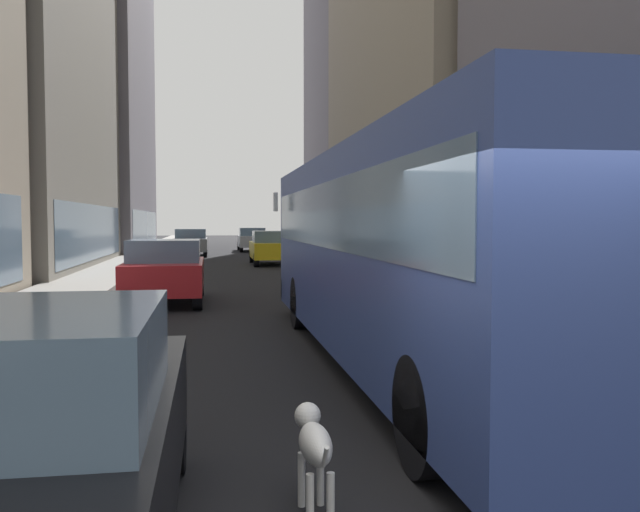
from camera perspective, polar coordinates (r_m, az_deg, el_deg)
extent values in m
plane|color=black|center=(39.16, -6.87, -0.09)|extent=(120.00, 120.00, 0.00)
cube|color=gray|center=(39.33, -15.20, -0.05)|extent=(2.40, 110.00, 0.15)
cube|color=gray|center=(39.81, 1.35, 0.09)|extent=(2.40, 110.00, 0.15)
cube|color=slate|center=(31.21, -18.65, 1.93)|extent=(0.08, 15.51, 2.40)
cube|color=slate|center=(49.78, -14.58, 2.33)|extent=(0.08, 17.11, 2.40)
cube|color=slate|center=(33.85, 3.82, 2.15)|extent=(0.08, 18.81, 2.40)
cube|color=slate|center=(59.10, 4.32, 15.06)|extent=(8.30, 22.84, 28.92)
cube|color=slate|center=(56.97, 0.22, 2.49)|extent=(0.08, 20.56, 2.40)
cube|color=#33478C|center=(9.77, 7.68, 0.54)|extent=(2.55, 11.50, 2.75)
cube|color=slate|center=(9.76, 7.70, 3.44)|extent=(2.57, 11.04, 0.90)
cube|color=black|center=(15.38, 1.43, -2.75)|extent=(2.55, 0.16, 0.44)
cylinder|color=black|center=(13.09, -1.66, -3.98)|extent=(0.30, 1.00, 1.00)
cylinder|color=black|center=(13.57, 7.81, -3.76)|extent=(0.30, 1.00, 1.00)
cylinder|color=black|center=(5.69, 8.99, -13.26)|extent=(0.30, 1.00, 1.00)
cube|color=silver|center=(14.56, -3.81, 4.60)|extent=(0.08, 0.24, 0.40)
cube|color=yellow|center=(32.28, -4.23, 0.50)|extent=(1.82, 4.17, 0.75)
cube|color=slate|center=(32.06, -4.20, 1.65)|extent=(1.67, 1.88, 0.55)
cylinder|color=black|center=(33.90, -5.82, -0.02)|extent=(0.22, 0.64, 0.64)
cylinder|color=black|center=(34.04, -3.13, 0.00)|extent=(0.22, 0.64, 0.64)
cylinder|color=black|center=(30.58, -5.44, -0.34)|extent=(0.22, 0.64, 0.64)
cylinder|color=black|center=(30.73, -2.46, -0.32)|extent=(0.22, 0.64, 0.64)
cube|color=slate|center=(40.96, -10.90, 0.98)|extent=(1.91, 4.79, 0.75)
cube|color=slate|center=(40.71, -10.92, 1.89)|extent=(1.76, 2.15, 0.55)
cylinder|color=black|center=(42.98, -11.95, 0.56)|extent=(0.22, 0.64, 0.64)
cylinder|color=black|center=(42.94, -9.70, 0.58)|extent=(0.22, 0.64, 0.64)
cylinder|color=black|center=(39.04, -12.22, 0.32)|extent=(0.22, 0.64, 0.64)
cylinder|color=black|center=(38.99, -9.73, 0.34)|extent=(0.22, 0.64, 0.64)
cube|color=black|center=(4.32, -25.23, -16.11)|extent=(1.86, 4.22, 0.75)
cylinder|color=black|center=(5.90, -12.48, -14.52)|extent=(0.22, 0.64, 0.64)
cube|color=#B7BABF|center=(46.97, -5.82, 1.27)|extent=(1.85, 4.68, 0.75)
cube|color=slate|center=(46.72, -5.80, 2.06)|extent=(1.70, 2.11, 0.55)
cylinder|color=black|center=(48.86, -6.91, 0.89)|extent=(0.22, 0.64, 0.64)
cylinder|color=black|center=(48.96, -5.00, 0.90)|extent=(0.22, 0.64, 0.64)
cylinder|color=black|center=(45.02, -6.70, 0.71)|extent=(0.22, 0.64, 0.64)
cylinder|color=black|center=(45.12, -4.63, 0.73)|extent=(0.22, 0.64, 0.64)
cube|color=red|center=(17.54, -13.03, -1.64)|extent=(1.91, 3.93, 0.75)
cube|color=slate|center=(17.31, -13.10, 0.45)|extent=(1.75, 1.77, 0.55)
cylinder|color=black|center=(19.19, -15.24, -2.41)|extent=(0.22, 0.64, 0.64)
cylinder|color=black|center=(19.08, -10.19, -2.38)|extent=(0.22, 0.64, 0.64)
cylinder|color=black|center=(16.13, -16.37, -3.43)|extent=(0.22, 0.64, 0.64)
cylinder|color=black|center=(16.00, -10.35, -3.40)|extent=(0.22, 0.64, 0.64)
ellipsoid|color=white|center=(4.87, -0.39, -15.68)|extent=(0.22, 0.60, 0.26)
sphere|color=white|center=(5.20, -1.06, -13.40)|extent=(0.20, 0.20, 0.20)
sphere|color=black|center=(5.20, -1.76, -13.17)|extent=(0.07, 0.07, 0.07)
sphere|color=black|center=(5.22, -0.42, -13.12)|extent=(0.07, 0.07, 0.07)
cylinder|color=white|center=(4.48, 0.43, -16.69)|extent=(0.03, 0.16, 0.19)
cylinder|color=white|center=(5.17, -1.58, -18.45)|extent=(0.06, 0.06, 0.40)
cylinder|color=white|center=(5.19, 0.04, -18.36)|extent=(0.06, 0.06, 0.40)
cylinder|color=white|center=(4.78, -0.86, -20.27)|extent=(0.06, 0.06, 0.40)
cylinder|color=white|center=(4.80, 0.90, -20.16)|extent=(0.06, 0.06, 0.40)
sphere|color=black|center=(4.96, 0.01, -14.84)|extent=(0.04, 0.04, 0.04)
sphere|color=black|center=(4.78, -0.98, -15.79)|extent=(0.04, 0.04, 0.04)
sphere|color=black|center=(4.68, 0.21, -15.67)|extent=(0.04, 0.04, 0.04)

